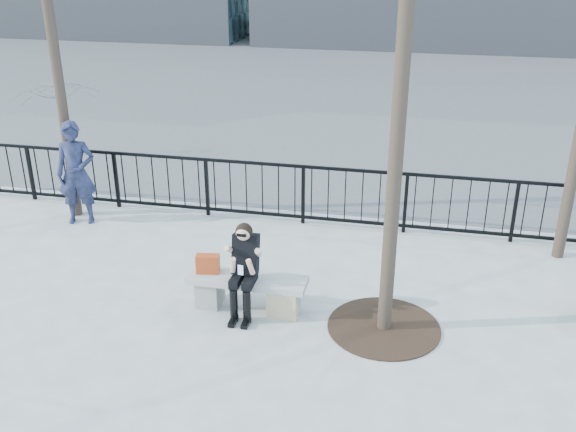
# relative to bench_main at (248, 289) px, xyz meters

# --- Properties ---
(ground) EXTENTS (120.00, 120.00, 0.00)m
(ground) POSITION_rel_bench_main_xyz_m (0.00, 0.00, -0.30)
(ground) COLOR gray
(ground) RESTS_ON ground
(street_surface) EXTENTS (60.00, 23.00, 0.01)m
(street_surface) POSITION_rel_bench_main_xyz_m (0.00, 15.00, -0.30)
(street_surface) COLOR #474747
(street_surface) RESTS_ON ground
(railing) EXTENTS (14.00, 0.06, 1.10)m
(railing) POSITION_rel_bench_main_xyz_m (0.00, 3.00, 0.25)
(railing) COLOR black
(railing) RESTS_ON ground
(tree_grate) EXTENTS (1.50, 1.50, 0.02)m
(tree_grate) POSITION_rel_bench_main_xyz_m (1.90, -0.10, -0.29)
(tree_grate) COLOR black
(tree_grate) RESTS_ON ground
(bench_main) EXTENTS (1.65, 0.46, 0.49)m
(bench_main) POSITION_rel_bench_main_xyz_m (0.00, 0.00, 0.00)
(bench_main) COLOR slate
(bench_main) RESTS_ON ground
(seated_woman) EXTENTS (0.50, 0.64, 1.34)m
(seated_woman) POSITION_rel_bench_main_xyz_m (0.00, -0.16, 0.37)
(seated_woman) COLOR black
(seated_woman) RESTS_ON ground
(handbag) EXTENTS (0.34, 0.20, 0.26)m
(handbag) POSITION_rel_bench_main_xyz_m (-0.56, 0.02, 0.32)
(handbag) COLOR #A93914
(handbag) RESTS_ON bench_main
(shopping_bag) EXTENTS (0.43, 0.19, 0.40)m
(shopping_bag) POSITION_rel_bench_main_xyz_m (0.52, -0.13, -0.10)
(shopping_bag) COLOR beige
(shopping_bag) RESTS_ON ground
(standing_man) EXTENTS (0.78, 0.63, 1.87)m
(standing_man) POSITION_rel_bench_main_xyz_m (-3.74, 2.22, 0.63)
(standing_man) COLOR black
(standing_man) RESTS_ON ground
(vendor_umbrella) EXTENTS (2.26, 2.29, 1.77)m
(vendor_umbrella) POSITION_rel_bench_main_xyz_m (-6.04, 5.57, 0.58)
(vendor_umbrella) COLOR gold
(vendor_umbrella) RESTS_ON ground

